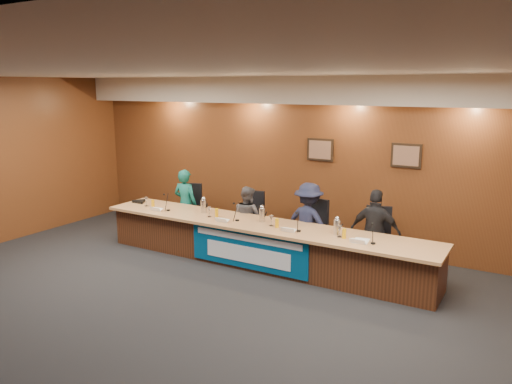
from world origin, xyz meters
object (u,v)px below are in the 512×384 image
at_px(banner, 248,250).
at_px(office_chair_a, 189,214).
at_px(dais_body, 260,245).
at_px(office_chair_c, 311,233).
at_px(office_chair_b, 250,224).
at_px(carafe_left, 204,206).
at_px(carafe_right, 337,227).
at_px(office_chair_d, 376,244).
at_px(speakerphone, 140,201).
at_px(carafe_mid, 262,215).
at_px(panelist_d, 375,232).
at_px(panelist_b, 247,218).
at_px(panelist_a, 186,204).
at_px(panelist_c, 308,223).

height_order(banner, office_chair_a, banner).
bearing_deg(dais_body, office_chair_a, 162.16).
bearing_deg(banner, office_chair_c, 59.07).
xyz_separation_m(office_chair_b, carafe_left, (-0.63, -0.61, 0.39)).
bearing_deg(carafe_right, office_chair_a, 169.07).
distance_m(office_chair_d, speakerphone, 4.67).
relative_size(banner, speakerphone, 6.88).
height_order(dais_body, carafe_mid, carafe_mid).
xyz_separation_m(office_chair_a, speakerphone, (-0.74, -0.61, 0.30)).
distance_m(dais_body, office_chair_a, 2.16).
relative_size(office_chair_d, carafe_left, 2.01).
height_order(panelist_d, office_chair_b, panelist_d).
distance_m(panelist_b, office_chair_a, 1.46).
relative_size(panelist_a, panelist_c, 1.00).
xyz_separation_m(banner, office_chair_d, (1.83, 1.08, 0.10)).
distance_m(office_chair_d, carafe_right, 0.89).
bearing_deg(panelist_c, panelist_d, -174.69).
xyz_separation_m(panelist_b, office_chair_b, (0.00, 0.10, -0.13)).
bearing_deg(carafe_right, panelist_d, 52.02).
bearing_deg(dais_body, banner, -90.00).
bearing_deg(carafe_right, panelist_c, 142.73).
xyz_separation_m(banner, carafe_left, (-1.23, 0.47, 0.49)).
height_order(banner, office_chair_b, banner).
xyz_separation_m(carafe_left, carafe_right, (2.61, -0.06, -0.00)).
distance_m(office_chair_a, office_chair_b, 1.45).
xyz_separation_m(office_chair_c, office_chair_d, (1.18, 0.00, 0.00)).
bearing_deg(panelist_c, carafe_left, 20.50).
relative_size(panelist_b, carafe_right, 5.11).
relative_size(office_chair_c, carafe_left, 2.01).
bearing_deg(panelist_a, dais_body, 161.56).
distance_m(carafe_mid, speakerphone, 2.80).
bearing_deg(panelist_b, speakerphone, 25.91).
xyz_separation_m(dais_body, panelist_a, (-2.05, 0.56, 0.36)).
bearing_deg(office_chair_a, panelist_c, -20.97).
relative_size(dais_body, office_chair_c, 12.50).
bearing_deg(office_chair_b, carafe_mid, -56.85).
height_order(office_chair_c, office_chair_d, same).
bearing_deg(panelist_a, carafe_left, 145.33).
relative_size(panelist_c, office_chair_c, 2.92).
distance_m(panelist_b, carafe_mid, 0.83).
relative_size(panelist_a, office_chair_b, 2.94).
bearing_deg(dais_body, panelist_a, 164.72).
bearing_deg(office_chair_c, office_chair_a, -168.90).
height_order(dais_body, carafe_left, carafe_left).
bearing_deg(carafe_mid, office_chair_a, 163.70).
height_order(panelist_b, office_chair_a, panelist_b).
bearing_deg(speakerphone, office_chair_d, 7.53).
distance_m(dais_body, banner, 0.42).
relative_size(panelist_d, office_chair_d, 2.95).
distance_m(dais_body, panelist_b, 0.86).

